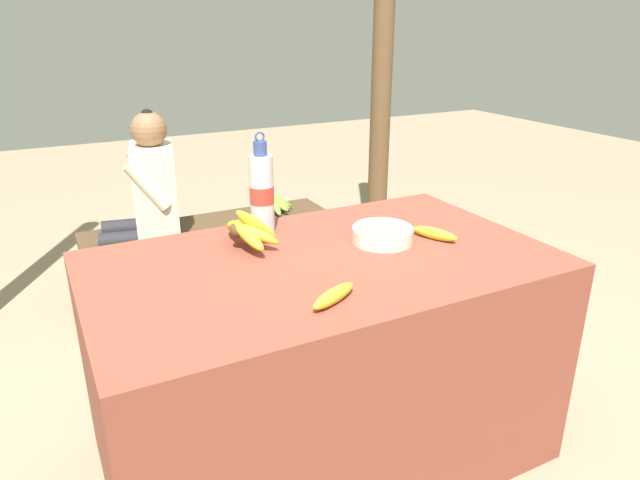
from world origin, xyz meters
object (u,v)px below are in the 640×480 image
object	(u,v)px
loose_banana_front	(334,296)
wooden_bench	(210,235)
loose_banana_side	(434,234)
serving_bowl	(383,233)
banana_bunch_ripe	(247,229)
support_post_far	(382,63)
water_bottle	(262,192)
banana_bunch_green	(276,202)
seated_vendor	(146,199)

from	to	relation	value
loose_banana_front	wooden_bench	bearing A→B (deg)	84.69
loose_banana_side	wooden_bench	world-z (taller)	loose_banana_side
serving_bowl	wooden_bench	world-z (taller)	serving_bowl
banana_bunch_ripe	serving_bowl	distance (m)	0.44
support_post_far	water_bottle	bearing A→B (deg)	-135.58
serving_bowl	loose_banana_side	distance (m)	0.18
banana_bunch_green	water_bottle	bearing A→B (deg)	-114.95
water_bottle	seated_vendor	size ratio (longest dim) A/B	0.34
serving_bowl	wooden_bench	size ratio (longest dim) A/B	0.15
banana_bunch_green	banana_bunch_ripe	bearing A→B (deg)	-116.73
loose_banana_side	support_post_far	distance (m)	1.87
banana_bunch_ripe	support_post_far	xyz separation A→B (m)	(1.41, 1.40, 0.38)
serving_bowl	banana_bunch_ripe	bearing A→B (deg)	159.28
water_bottle	wooden_bench	world-z (taller)	water_bottle
serving_bowl	support_post_far	size ratio (longest dim) A/B	0.09
water_bottle	banana_bunch_green	world-z (taller)	water_bottle
loose_banana_front	banana_bunch_green	bearing A→B (deg)	71.88
serving_bowl	loose_banana_side	size ratio (longest dim) A/B	1.22
serving_bowl	seated_vendor	size ratio (longest dim) A/B	0.20
banana_bunch_ripe	wooden_bench	bearing A→B (deg)	79.77
loose_banana_front	banana_bunch_green	world-z (taller)	loose_banana_front
loose_banana_front	banana_bunch_green	xyz separation A→B (m)	(0.55, 1.68, -0.29)
banana_bunch_ripe	serving_bowl	world-z (taller)	banana_bunch_ripe
loose_banana_side	serving_bowl	bearing A→B (deg)	160.56
water_bottle	banana_bunch_green	xyz separation A→B (m)	(0.51, 1.10, -0.41)
banana_bunch_ripe	water_bottle	xyz separation A→B (m)	(0.10, 0.11, 0.08)
seated_vendor	support_post_far	size ratio (longest dim) A/B	0.44
banana_bunch_ripe	water_bottle	size ratio (longest dim) A/B	0.85
loose_banana_side	support_post_far	size ratio (longest dim) A/B	0.07
serving_bowl	banana_bunch_green	size ratio (longest dim) A/B	0.77
loose_banana_side	banana_bunch_green	world-z (taller)	loose_banana_side
wooden_bench	support_post_far	xyz separation A→B (m)	(1.19, 0.19, 0.84)
loose_banana_front	loose_banana_side	bearing A→B (deg)	25.48
serving_bowl	seated_vendor	distance (m)	1.45
loose_banana_front	loose_banana_side	distance (m)	0.58
banana_bunch_ripe	support_post_far	size ratio (longest dim) A/B	0.13
wooden_bench	loose_banana_side	bearing A→B (deg)	-75.72
serving_bowl	loose_banana_side	xyz separation A→B (m)	(0.17, -0.06, -0.01)
serving_bowl	seated_vendor	world-z (taller)	seated_vendor
serving_bowl	loose_banana_side	world-z (taller)	serving_bowl
serving_bowl	water_bottle	bearing A→B (deg)	139.21
serving_bowl	support_post_far	world-z (taller)	support_post_far
water_bottle	support_post_far	bearing A→B (deg)	44.42
banana_bunch_ripe	loose_banana_side	xyz separation A→B (m)	(0.58, -0.22, -0.04)
serving_bowl	seated_vendor	xyz separation A→B (m)	(-0.51, 1.35, -0.18)
loose_banana_front	support_post_far	bearing A→B (deg)	54.11
loose_banana_front	seated_vendor	xyz separation A→B (m)	(-0.16, 1.66, -0.17)
water_bottle	wooden_bench	distance (m)	1.23
banana_bunch_ripe	serving_bowl	xyz separation A→B (m)	(0.41, -0.16, -0.03)
loose_banana_side	banana_bunch_ripe	bearing A→B (deg)	159.65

